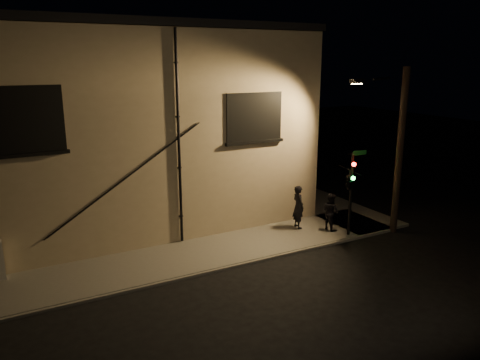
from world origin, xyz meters
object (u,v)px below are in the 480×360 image
traffic_signal (350,180)px  pedestrian_a (298,207)px  pedestrian_b (331,211)px  streetlamp_pole (397,147)px

traffic_signal → pedestrian_a: bearing=123.3°
pedestrian_b → traffic_signal: 1.87m
pedestrian_a → streetlamp_pole: streetlamp_pole is taller
traffic_signal → pedestrian_b: bearing=95.5°
pedestrian_a → traffic_signal: (1.20, -1.83, 1.46)m
pedestrian_b → traffic_signal: traffic_signal is taller
pedestrian_b → streetlamp_pole: streetlamp_pole is taller
traffic_signal → streetlamp_pole: size_ratio=0.51×
pedestrian_b → traffic_signal: (0.09, -0.97, 1.60)m
pedestrian_a → streetlamp_pole: (3.48, -2.07, 2.68)m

